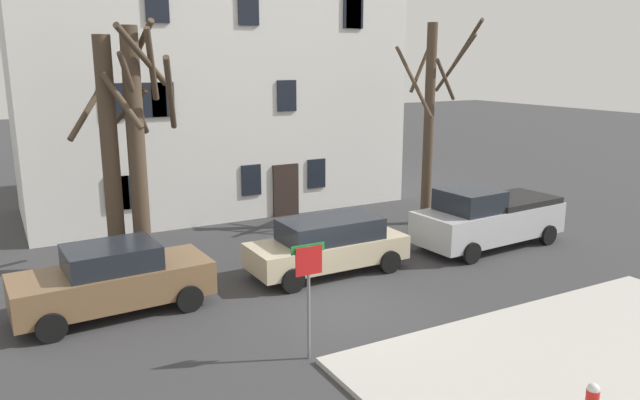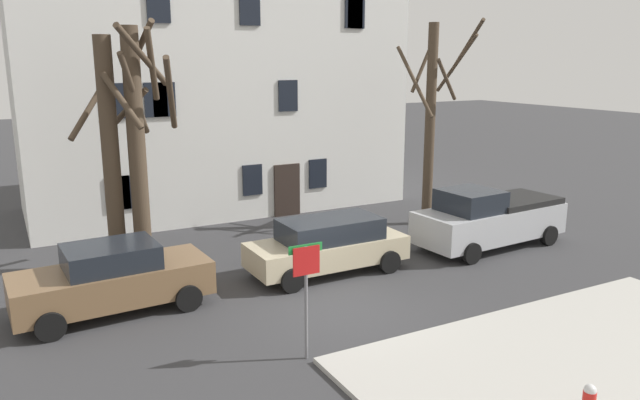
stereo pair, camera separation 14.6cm
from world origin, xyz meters
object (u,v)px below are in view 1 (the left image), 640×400
tree_bare_near (113,143)px  tree_bare_far (431,116)px  building_main (210,67)px  car_beige_wagon (328,244)px  pickup_truck_silver (488,218)px  tree_bare_mid (138,145)px  car_brown_sedan (113,279)px  street_sign_pole (309,279)px  bicycle_leaning (136,263)px

tree_bare_near → tree_bare_far: (11.37, -0.25, 0.30)m
building_main → tree_bare_far: building_main is taller
tree_bare_far → car_beige_wagon: tree_bare_far is taller
building_main → tree_bare_near: 8.79m
building_main → tree_bare_far: size_ratio=2.08×
pickup_truck_silver → tree_bare_mid: bearing=163.1°
tree_bare_near → car_brown_sedan: (-0.81, -3.26, -2.94)m
car_brown_sedan → street_sign_pole: bearing=-54.9°
tree_bare_near → car_beige_wagon: size_ratio=1.54×
tree_bare_mid → street_sign_pole: (1.70, -7.39, -1.98)m
tree_bare_mid → car_beige_wagon: tree_bare_mid is taller
building_main → street_sign_pole: building_main is taller
street_sign_pole → bicycle_leaning: 7.41m
building_main → car_beige_wagon: bearing=-89.7°
building_main → car_brown_sedan: size_ratio=3.27×
car_beige_wagon → pickup_truck_silver: (6.00, -0.30, 0.13)m
tree_bare_near → bicycle_leaning: size_ratio=4.42×
building_main → pickup_truck_silver: 12.93m
car_beige_wagon → bicycle_leaning: size_ratio=2.87×
tree_bare_mid → tree_bare_far: size_ratio=0.94×
car_brown_sedan → pickup_truck_silver: bearing=-1.5°
tree_bare_mid → bicycle_leaning: 3.44m
pickup_truck_silver → bicycle_leaning: (-11.06, 2.83, -0.63)m
tree_bare_near → street_sign_pole: bearing=-73.2°
car_brown_sedan → pickup_truck_silver: 12.11m
bicycle_leaning → tree_bare_near: bearing=107.7°
tree_bare_mid → street_sign_pole: tree_bare_mid is taller
building_main → tree_bare_mid: bearing=-123.1°
car_brown_sedan → tree_bare_far: bearing=13.9°
tree_bare_far → street_sign_pole: tree_bare_far is taller
car_beige_wagon → bicycle_leaning: car_beige_wagon is taller
building_main → tree_bare_mid: size_ratio=2.21×
car_brown_sedan → car_beige_wagon: bearing=-0.2°
street_sign_pole → bicycle_leaning: size_ratio=1.53×
pickup_truck_silver → car_brown_sedan: bearing=178.5°
tree_bare_mid → pickup_truck_silver: tree_bare_mid is taller
car_beige_wagon → pickup_truck_silver: pickup_truck_silver is taller
car_beige_wagon → pickup_truck_silver: bearing=-2.9°
tree_bare_mid → street_sign_pole: 7.84m
building_main → bicycle_leaning: size_ratio=9.55×
car_brown_sedan → car_beige_wagon: (6.11, -0.02, -0.01)m
car_brown_sedan → street_sign_pole: (3.14, -4.47, 0.90)m
tree_bare_far → pickup_truck_silver: bearing=-91.3°
car_brown_sedan → tree_bare_mid: bearing=63.7°
car_beige_wagon → pickup_truck_silver: size_ratio=0.86×
building_main → bicycle_leaning: (-5.01, -7.50, -5.50)m
car_beige_wagon → building_main: bearing=90.3°
tree_bare_mid → car_brown_sedan: size_ratio=1.48×
pickup_truck_silver → tree_bare_near: bearing=162.4°
tree_bare_mid → pickup_truck_silver: size_ratio=1.28×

